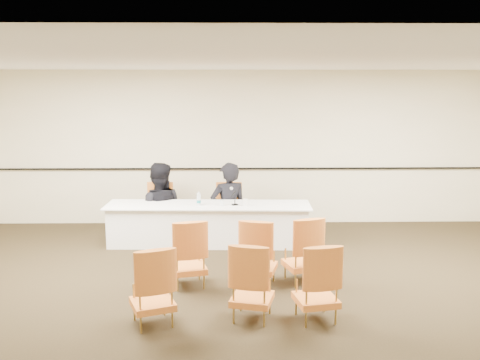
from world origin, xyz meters
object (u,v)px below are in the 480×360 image
Objects in this scene: drinking_glass at (222,203)px; aud_chair_front_mid at (259,252)px; aud_chair_front_right at (303,249)px; aud_chair_back_right at (316,281)px; panel_table at (208,224)px; aud_chair_back_left at (152,285)px; panelist_main at (229,213)px; aud_chair_back_mid at (252,281)px; panelist_second at (159,214)px; microphone at (235,197)px; coffee_cup at (245,203)px; panelist_main_chair at (229,210)px; water_bottle at (199,199)px; aud_chair_front_left at (188,252)px; panelist_second_chair at (159,210)px.

aud_chair_front_mid is at bearing -74.05° from drinking_glass.
aud_chair_front_right and aud_chair_back_right have the same top height.
aud_chair_front_right reaches higher than panel_table.
panelist_main is at bearing 55.44° from aud_chair_back_left.
aud_chair_front_mid and aud_chair_back_mid have the same top height.
microphone is at bearing 154.72° from panelist_second.
panelist_second is 1.75m from coffee_cup.
microphone is at bearing 51.11° from aud_chair_back_left.
panelist_main_chair is at bearing 58.14° from panel_table.
microphone is at bearing -77.57° from panelist_main_chair.
panelist_main_chair is 1.00× the size of aud_chair_back_mid.
panelist_second is (-1.27, 0.04, -0.08)m from panelist_main_chair.
drinking_glass is 2.09m from aud_chair_front_right.
aud_chair_front_right reaches higher than water_bottle.
aud_chair_front_right is at bearing 78.70° from aud_chair_back_right.
panelist_main_chair is at bearing 163.53° from panelist_main.
aud_chair_front_mid is 1.28m from aud_chair_back_right.
drinking_glass is at bearing -17.86° from panel_table.
panelist_main_chair is 4.03× the size of water_bottle.
panelist_main reaches higher than panelist_second.
panelist_second is at bearing 134.15° from microphone.
coffee_cup is 0.13× the size of aud_chair_front_mid.
panel_table is at bearing 126.27° from aud_chair_front_mid.
panelist_main_chair is 0.68m from drinking_glass.
aud_chair_back_mid is at bearing -139.00° from aud_chair_front_right.
panelist_second is at bearing -180.00° from panelist_main_chair.
water_bottle reaches higher than coffee_cup.
aud_chair_back_right is at bearing -63.76° from panel_table.
aud_chair_back_right is at bearing -46.85° from aud_chair_front_mid.
panel_table is at bearing 150.16° from microphone.
aud_chair_back_left is 1.90m from aud_chair_back_right.
panelist_second is at bearing 150.88° from drinking_glass.
coffee_cup is at bearing 97.25° from aud_chair_front_right.
drinking_glass is 1.93m from aud_chair_front_mid.
panelist_second reaches higher than aud_chair_back_right.
aud_chair_back_left is at bearing -111.03° from coffee_cup.
aud_chair_front_left is at bearing 142.13° from aud_chair_back_mid.
aud_chair_back_right is (-0.00, -1.23, 0.00)m from aud_chair_front_right.
drinking_glass is 0.83× the size of coffee_cup.
panelist_main reaches higher than panel_table.
microphone is 1.26× the size of water_bottle.
drinking_glass is at bearing 172.17° from coffee_cup.
aud_chair_front_right is 1.00× the size of aud_chair_back_mid.
panelist_main is at bearing 97.05° from aud_chair_front_right.
coffee_cup reaches higher than panel_table.
drinking_glass is 0.11× the size of aud_chair_front_mid.
aud_chair_front_mid is (0.77, -1.93, 0.13)m from panel_table.
microphone is 0.31× the size of aud_chair_front_left.
panelist_second_chair reaches higher than water_bottle.
panelist_main is 0.87m from water_bottle.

